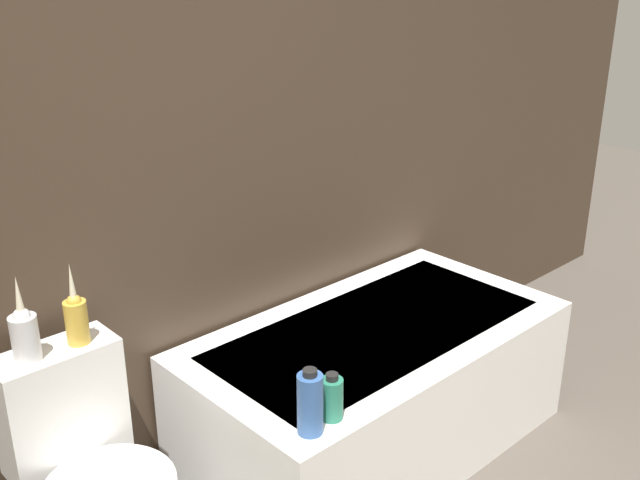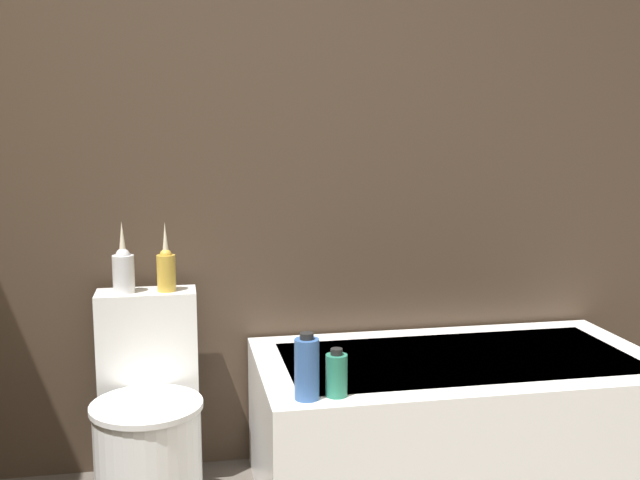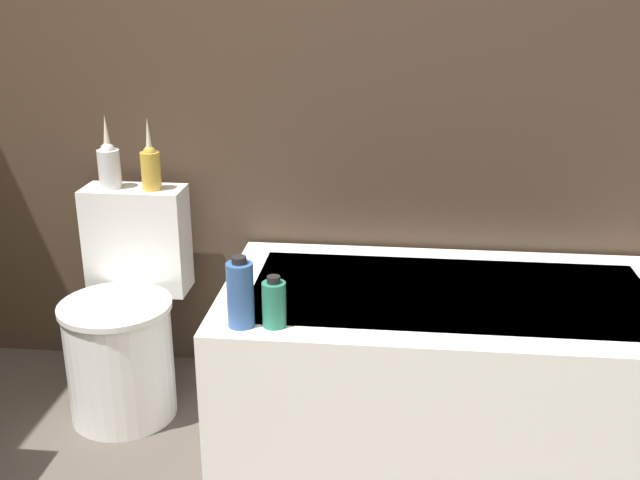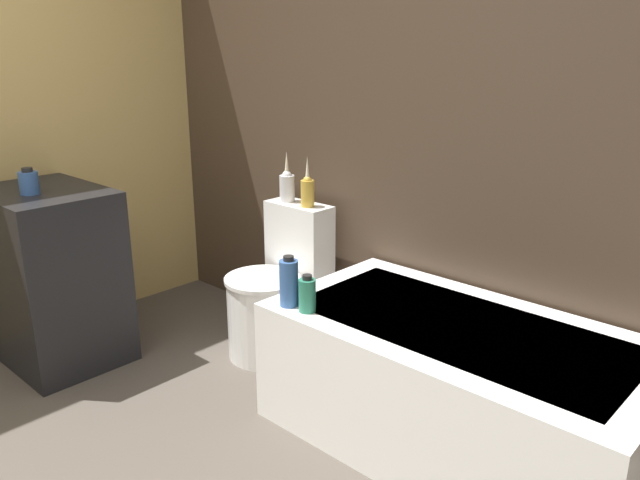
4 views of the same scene
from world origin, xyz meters
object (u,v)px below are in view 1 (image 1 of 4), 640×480
(vase_gold, at_px, (24,332))
(bathtub, at_px, (374,387))
(shampoo_bottle_tall, at_px, (310,403))
(shampoo_bottle_short, at_px, (332,398))
(vase_silver, at_px, (76,317))

(vase_gold, bearing_deg, bathtub, -11.86)
(bathtub, height_order, shampoo_bottle_tall, shampoo_bottle_tall)
(vase_gold, bearing_deg, shampoo_bottle_short, -39.18)
(vase_gold, height_order, shampoo_bottle_tall, vase_gold)
(shampoo_bottle_short, bearing_deg, vase_gold, 140.82)
(bathtub, bearing_deg, shampoo_bottle_short, -150.10)
(vase_gold, relative_size, shampoo_bottle_short, 1.69)
(bathtub, bearing_deg, vase_gold, 168.14)
(bathtub, relative_size, vase_gold, 5.61)
(shampoo_bottle_short, bearing_deg, bathtub, 29.90)
(bathtub, relative_size, vase_silver, 5.73)
(vase_gold, distance_m, shampoo_bottle_short, 0.92)
(bathtub, height_order, vase_silver, vase_silver)
(shampoo_bottle_tall, bearing_deg, bathtub, 26.46)
(bathtub, distance_m, vase_silver, 1.23)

